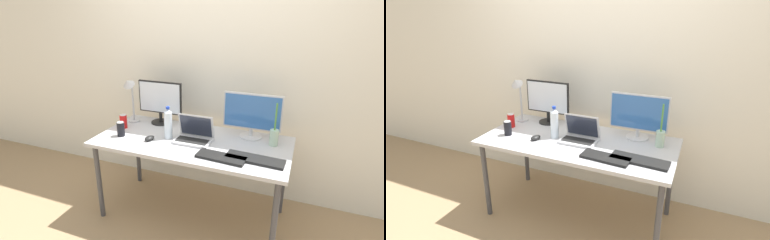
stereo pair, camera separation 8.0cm
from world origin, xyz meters
The scene contains 14 objects.
ground_plane centered at (0.00, 0.00, 0.00)m, with size 16.00×16.00×0.00m, color #9E7F5B.
wall_back centered at (0.00, 0.59, 1.30)m, with size 7.00×0.08×2.60m, color silver.
work_desk centered at (0.00, 0.00, 0.68)m, with size 1.61×0.76×0.74m.
monitor_left centered at (-0.43, 0.27, 0.96)m, with size 0.44×0.19×0.41m.
monitor_center centered at (0.44, 0.24, 0.94)m, with size 0.49×0.19×0.38m.
laptop_silver centered at (0.02, -0.01, 0.79)m, with size 0.30×0.21×0.22m.
keyboard_main centered at (0.55, -0.17, 0.75)m, with size 0.42×0.14×0.02m, color black.
keyboard_aux centered at (0.32, -0.23, 0.75)m, with size 0.36×0.14×0.02m, color black.
mouse_by_keyboard centered at (-0.33, -0.13, 0.76)m, with size 0.06×0.10×0.04m, color black.
water_bottle centered at (-0.20, -0.03, 0.87)m, with size 0.07×0.07×0.28m.
soda_can_near_keyboard centered at (-0.60, -0.14, 0.80)m, with size 0.07×0.07×0.13m.
soda_can_by_laptop centered at (-0.69, 0.03, 0.80)m, with size 0.07×0.07×0.13m.
bamboo_vase centered at (0.64, 0.15, 0.82)m, with size 0.07×0.07×0.35m.
desk_lamp centered at (-0.69, 0.17, 1.05)m, with size 0.11×0.18×0.45m.
Camera 2 is at (0.92, -2.10, 1.77)m, focal length 28.00 mm.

